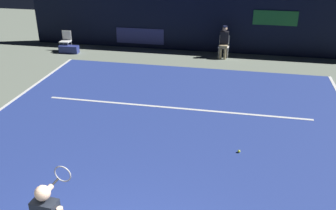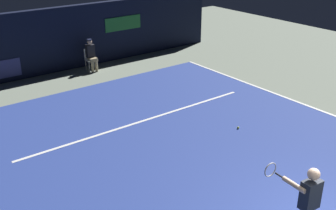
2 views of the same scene
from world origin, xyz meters
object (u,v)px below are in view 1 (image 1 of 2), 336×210
(line_judge_on_chair, at_px, (224,41))
(courtside_chair_near, at_px, (66,40))
(tennis_ball, at_px, (239,151))
(equipment_bag, at_px, (69,49))

(line_judge_on_chair, distance_m, courtside_chair_near, 6.91)
(line_judge_on_chair, bearing_deg, courtside_chair_near, -176.61)
(line_judge_on_chair, relative_size, tennis_ball, 19.41)
(equipment_bag, bearing_deg, tennis_ball, -43.92)
(equipment_bag, bearing_deg, line_judge_on_chair, 4.17)
(equipment_bag, bearing_deg, courtside_chair_near, 127.93)
(courtside_chair_near, height_order, equipment_bag, courtside_chair_near)
(courtside_chair_near, bearing_deg, line_judge_on_chair, 3.39)
(line_judge_on_chair, height_order, courtside_chair_near, line_judge_on_chair)
(courtside_chair_near, height_order, tennis_ball, courtside_chair_near)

